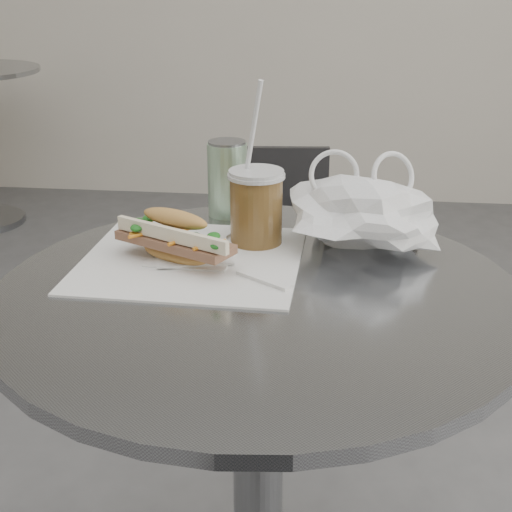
# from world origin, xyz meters

# --- Properties ---
(cafe_table) EXTENTS (0.76, 0.76, 0.74)m
(cafe_table) POSITION_xyz_m (0.00, 0.20, 0.47)
(cafe_table) COLOR slate
(cafe_table) RESTS_ON ground
(chair_far) EXTENTS (0.36, 0.38, 0.69)m
(chair_far) POSITION_xyz_m (-0.05, 1.14, 0.31)
(chair_far) COLOR #2F2F32
(chair_far) RESTS_ON ground
(sandwich_paper) EXTENTS (0.35, 0.33, 0.00)m
(sandwich_paper) POSITION_xyz_m (-0.11, 0.29, 0.74)
(sandwich_paper) COLOR white
(sandwich_paper) RESTS_ON cafe_table
(banh_mi) EXTENTS (0.25, 0.19, 0.08)m
(banh_mi) POSITION_xyz_m (-0.14, 0.28, 0.78)
(banh_mi) COLOR tan
(banh_mi) RESTS_ON sandwich_paper
(iced_coffee) EXTENTS (0.09, 0.09, 0.27)m
(iced_coffee) POSITION_xyz_m (-0.02, 0.37, 0.81)
(iced_coffee) COLOR brown
(iced_coffee) RESTS_ON cafe_table
(sunglasses) EXTENTS (0.12, 0.09, 0.06)m
(sunglasses) POSITION_xyz_m (0.19, 0.41, 0.76)
(sunglasses) COLOR black
(sunglasses) RESTS_ON cafe_table
(plastic_bag) EXTENTS (0.26, 0.23, 0.11)m
(plastic_bag) POSITION_xyz_m (0.15, 0.37, 0.80)
(plastic_bag) COLOR white
(plastic_bag) RESTS_ON cafe_table
(napkin_stack) EXTENTS (0.14, 0.14, 0.01)m
(napkin_stack) POSITION_xyz_m (-0.12, 0.31, 0.74)
(napkin_stack) COLOR white
(napkin_stack) RESTS_ON cafe_table
(drink_can) EXTENTS (0.07, 0.07, 0.14)m
(drink_can) POSITION_xyz_m (-0.09, 0.52, 0.81)
(drink_can) COLOR #5FA368
(drink_can) RESTS_ON cafe_table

